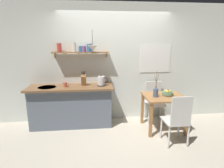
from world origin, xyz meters
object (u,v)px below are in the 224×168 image
at_px(twig_vase, 156,92).
at_px(dining_chair_near, 178,118).
at_px(pendant_lamp, 93,48).
at_px(dining_chair_far, 154,99).
at_px(electric_kettle, 101,81).
at_px(knife_block, 84,80).
at_px(coffee_mug_by_sink, 65,85).
at_px(dining_table, 164,102).
at_px(fruit_bowl, 168,93).

bearing_deg(twig_vase, dining_chair_near, -69.97).
bearing_deg(pendant_lamp, dining_chair_far, 5.23).
bearing_deg(electric_kettle, knife_block, 168.87).
bearing_deg(dining_chair_near, coffee_mug_by_sink, 154.99).
height_order(dining_table, dining_chair_far, dining_chair_far).
xyz_separation_m(fruit_bowl, knife_block, (-1.76, 0.41, 0.23)).
bearing_deg(electric_kettle, coffee_mug_by_sink, -177.50).
relative_size(dining_chair_near, fruit_bowl, 4.08).
relative_size(dining_table, dining_chair_far, 0.90).
bearing_deg(fruit_bowl, dining_table, -160.67).
distance_m(fruit_bowl, coffee_mug_by_sink, 2.18).
distance_m(dining_chair_near, fruit_bowl, 0.73).
height_order(electric_kettle, pendant_lamp, pendant_lamp).
xyz_separation_m(dining_chair_near, twig_vase, (-0.22, 0.59, 0.32)).
height_order(fruit_bowl, pendant_lamp, pendant_lamp).
relative_size(twig_vase, electric_kettle, 2.03).
height_order(fruit_bowl, coffee_mug_by_sink, coffee_mug_by_sink).
bearing_deg(twig_vase, dining_chair_far, 72.67).
bearing_deg(knife_block, twig_vase, -18.20).
bearing_deg(twig_vase, coffee_mug_by_sink, 168.61).
distance_m(knife_block, pendant_lamp, 0.72).
height_order(fruit_bowl, twig_vase, twig_vase).
bearing_deg(electric_kettle, dining_chair_near, -37.54).
bearing_deg(dining_chair_far, knife_block, -178.04).
relative_size(dining_table, fruit_bowl, 3.53).
bearing_deg(pendant_lamp, electric_kettle, -0.40).
bearing_deg(coffee_mug_by_sink, electric_kettle, 2.50).
distance_m(dining_chair_far, pendant_lamp, 1.88).
bearing_deg(fruit_bowl, twig_vase, -165.43).
bearing_deg(dining_chair_far, pendant_lamp, -174.77).
distance_m(twig_vase, pendant_lamp, 1.59).
relative_size(dining_table, coffee_mug_by_sink, 6.63).
distance_m(dining_table, twig_vase, 0.31).
xyz_separation_m(twig_vase, coffee_mug_by_sink, (-1.86, 0.37, 0.12)).
bearing_deg(dining_table, dining_chair_far, 94.02).
relative_size(dining_table, pendant_lamp, 1.96).
relative_size(dining_table, electric_kettle, 3.12).
bearing_deg(dining_chair_far, dining_chair_near, -87.58).
bearing_deg(fruit_bowl, knife_block, 166.93).
distance_m(dining_chair_far, twig_vase, 0.65).
relative_size(coffee_mug_by_sink, pendant_lamp, 0.30).
distance_m(dining_table, coffee_mug_by_sink, 2.12).
height_order(dining_chair_far, electric_kettle, electric_kettle).
bearing_deg(coffee_mug_by_sink, dining_chair_near, -25.01).
height_order(twig_vase, knife_block, twig_vase).
distance_m(dining_table, dining_chair_far, 0.51).
distance_m(dining_chair_near, knife_block, 2.07).
xyz_separation_m(dining_chair_near, pendant_lamp, (-1.48, 1.00, 1.20)).
xyz_separation_m(knife_block, pendant_lamp, (0.21, -0.07, 0.69)).
bearing_deg(fruit_bowl, electric_kettle, 166.39).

